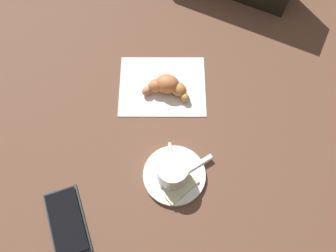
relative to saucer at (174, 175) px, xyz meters
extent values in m
plane|color=brown|center=(0.10, 0.02, -0.01)|extent=(1.80, 1.80, 0.00)
cylinder|color=white|center=(0.00, 0.00, 0.00)|extent=(0.12, 0.12, 0.01)
cylinder|color=white|center=(0.00, 0.00, 0.03)|extent=(0.06, 0.06, 0.05)
cylinder|color=#3D280D|center=(0.00, 0.00, 0.04)|extent=(0.05, 0.05, 0.00)
torus|color=white|center=(0.03, 0.01, 0.03)|extent=(0.04, 0.02, 0.04)
cube|color=silver|center=(0.02, -0.03, 0.01)|extent=(0.07, 0.08, 0.00)
ellipsoid|color=silver|center=(-0.02, 0.01, 0.01)|extent=(0.03, 0.03, 0.01)
cube|color=beige|center=(-0.03, -0.02, 0.01)|extent=(0.07, 0.06, 0.01)
cube|color=white|center=(0.20, 0.06, 0.00)|extent=(0.19, 0.22, 0.00)
ellipsoid|color=tan|center=(0.18, 0.01, 0.01)|extent=(0.03, 0.03, 0.02)
ellipsoid|color=#D2863F|center=(0.19, 0.02, 0.01)|extent=(0.04, 0.05, 0.03)
ellipsoid|color=#D37946|center=(0.20, 0.05, 0.02)|extent=(0.04, 0.06, 0.04)
ellipsoid|color=#D87949|center=(0.19, 0.07, 0.01)|extent=(0.04, 0.05, 0.03)
ellipsoid|color=#C0774D|center=(0.18, 0.09, 0.01)|extent=(0.03, 0.03, 0.02)
cube|color=black|center=(-0.12, 0.19, 0.00)|extent=(0.15, 0.12, 0.01)
cube|color=black|center=(-0.12, 0.19, 0.00)|extent=(0.14, 0.11, 0.00)
camera|label=1|loc=(-0.22, -0.02, 0.69)|focal=38.75mm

